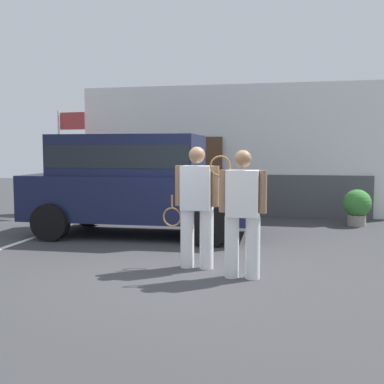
{
  "coord_description": "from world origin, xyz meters",
  "views": [
    {
      "loc": [
        1.59,
        -6.54,
        1.75
      ],
      "look_at": [
        -0.07,
        1.2,
        1.05
      ],
      "focal_mm": 44.6,
      "sensor_mm": 36.0,
      "label": 1
    }
  ],
  "objects_px": {
    "parked_suv": "(136,179)",
    "tennis_player_woman": "(242,212)",
    "tennis_player_man": "(197,206)",
    "potted_plant_by_porch": "(357,206)",
    "flag_pole": "(66,143)"
  },
  "relations": [
    {
      "from": "parked_suv",
      "to": "tennis_player_woman",
      "type": "relative_size",
      "value": 2.66
    },
    {
      "from": "tennis_player_man",
      "to": "parked_suv",
      "type": "bearing_deg",
      "value": -50.85
    },
    {
      "from": "parked_suv",
      "to": "tennis_player_man",
      "type": "distance_m",
      "value": 3.05
    },
    {
      "from": "tennis_player_woman",
      "to": "flag_pole",
      "type": "xyz_separation_m",
      "value": [
        -5.26,
        5.29,
        1.03
      ]
    },
    {
      "from": "flag_pole",
      "to": "tennis_player_man",
      "type": "bearing_deg",
      "value": -47.0
    },
    {
      "from": "parked_suv",
      "to": "tennis_player_man",
      "type": "relative_size",
      "value": 2.59
    },
    {
      "from": "tennis_player_woman",
      "to": "tennis_player_man",
      "type": "bearing_deg",
      "value": -28.55
    },
    {
      "from": "potted_plant_by_porch",
      "to": "parked_suv",
      "type": "bearing_deg",
      "value": -154.74
    },
    {
      "from": "potted_plant_by_porch",
      "to": "flag_pole",
      "type": "height_order",
      "value": "flag_pole"
    },
    {
      "from": "potted_plant_by_porch",
      "to": "flag_pole",
      "type": "distance_m",
      "value": 7.53
    },
    {
      "from": "tennis_player_man",
      "to": "flag_pole",
      "type": "bearing_deg",
      "value": -43.46
    },
    {
      "from": "parked_suv",
      "to": "tennis_player_man",
      "type": "bearing_deg",
      "value": -56.3
    },
    {
      "from": "tennis_player_man",
      "to": "potted_plant_by_porch",
      "type": "distance_m",
      "value": 5.46
    },
    {
      "from": "tennis_player_man",
      "to": "potted_plant_by_porch",
      "type": "relative_size",
      "value": 2.13
    },
    {
      "from": "tennis_player_man",
      "to": "tennis_player_woman",
      "type": "xyz_separation_m",
      "value": [
        0.72,
        -0.42,
        -0.01
      ]
    }
  ]
}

